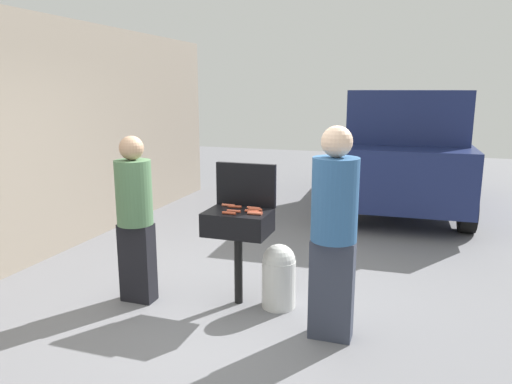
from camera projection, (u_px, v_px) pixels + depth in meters
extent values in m
plane|color=slate|center=(218.00, 309.00, 4.54)|extent=(24.00, 24.00, 0.00)
cube|color=gray|center=(52.00, 137.00, 5.99)|extent=(0.24, 8.00, 2.90)
cylinder|color=black|center=(238.00, 269.00, 4.61)|extent=(0.08, 0.08, 0.70)
cube|color=black|center=(238.00, 222.00, 4.51)|extent=(0.60, 0.44, 0.22)
cube|color=black|center=(246.00, 185.00, 4.65)|extent=(0.60, 0.05, 0.42)
cylinder|color=#B74C33|center=(256.00, 213.00, 4.38)|extent=(0.13, 0.04, 0.03)
cylinder|color=#AD4228|center=(255.00, 210.00, 4.49)|extent=(0.13, 0.03, 0.03)
cylinder|color=#AD4228|center=(252.00, 211.00, 4.43)|extent=(0.13, 0.03, 0.03)
cylinder|color=#AD4228|center=(229.00, 213.00, 4.36)|extent=(0.13, 0.03, 0.03)
cylinder|color=#B74C33|center=(234.00, 211.00, 4.43)|extent=(0.13, 0.03, 0.03)
cylinder|color=#C6593D|center=(255.00, 213.00, 4.35)|extent=(0.13, 0.03, 0.03)
cylinder|color=#C6593D|center=(254.00, 208.00, 4.55)|extent=(0.13, 0.04, 0.03)
cylinder|color=#AD4228|center=(235.00, 207.00, 4.60)|extent=(0.13, 0.03, 0.03)
cylinder|color=#C6593D|center=(228.00, 205.00, 4.66)|extent=(0.13, 0.03, 0.03)
cylinder|color=silver|center=(279.00, 284.00, 4.55)|extent=(0.32, 0.32, 0.46)
sphere|color=silver|center=(279.00, 261.00, 4.50)|extent=(0.31, 0.31, 0.31)
cube|color=black|center=(138.00, 263.00, 4.66)|extent=(0.32, 0.18, 0.78)
cylinder|color=#4C724C|center=(134.00, 193.00, 4.51)|extent=(0.34, 0.34, 0.61)
sphere|color=tan|center=(131.00, 148.00, 4.42)|extent=(0.23, 0.23, 0.23)
cube|color=#333847|center=(332.00, 289.00, 3.94)|extent=(0.35, 0.19, 0.85)
cylinder|color=#2D598C|center=(335.00, 200.00, 3.79)|extent=(0.37, 0.37, 0.67)
sphere|color=beige|center=(337.00, 142.00, 3.69)|extent=(0.25, 0.25, 0.25)
cube|color=navy|center=(404.00, 162.00, 8.52)|extent=(2.06, 4.47, 0.90)
cube|color=navy|center=(407.00, 114.00, 8.15)|extent=(1.86, 2.66, 0.80)
cylinder|color=black|center=(467.00, 211.00, 6.92)|extent=(0.24, 0.65, 0.64)
cylinder|color=black|center=(341.00, 202.00, 7.42)|extent=(0.24, 0.65, 0.64)
cylinder|color=black|center=(448.00, 175.00, 9.81)|extent=(0.24, 0.65, 0.64)
cylinder|color=black|center=(358.00, 171.00, 10.31)|extent=(0.24, 0.65, 0.64)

